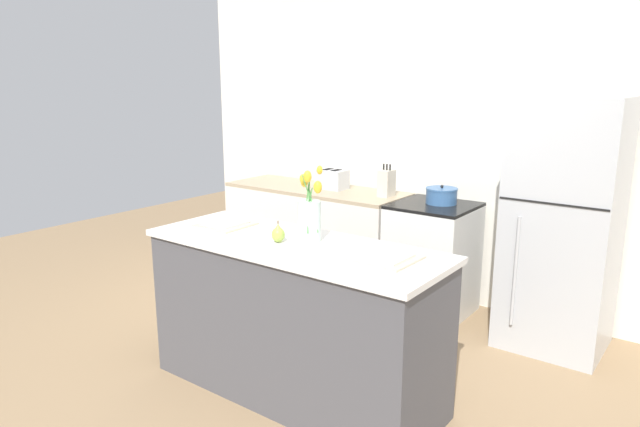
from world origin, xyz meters
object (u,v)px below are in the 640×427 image
Objects in this scene: flower_vase at (310,216)px; knife_block at (386,183)px; plate_setting_right at (386,258)px; toaster at (332,179)px; pear_figurine at (278,234)px; cooking_pot at (441,196)px; plate_setting_left at (226,224)px; stove_range at (432,259)px; refrigerator at (562,226)px.

flower_vase is 1.62m from knife_block.
toaster reaches higher than plate_setting_right.
pear_figurine reaches higher than cooking_pot.
plate_setting_left is 1.62m from knife_block.
knife_block reaches higher than stove_range.
stove_range is at bearing -179.96° from refrigerator.
refrigerator reaches higher than pear_figurine.
knife_block is at bearing 104.82° from flower_vase.
refrigerator reaches higher than cooking_pot.
stove_range is 0.51m from cooking_pot.
pear_figurine is at bearing -96.70° from cooking_pot.
toaster is (-0.84, 1.70, -0.01)m from pear_figurine.
stove_range is at bearing -2.72° from toaster.
flower_vase is (-0.04, -1.53, 0.63)m from stove_range.
plate_setting_left is at bearing -98.11° from knife_block.
cooking_pot is at bearing 105.61° from plate_setting_right.
flower_vase is at bearing -75.18° from knife_block.
pear_figurine is 1.90m from toaster.
plate_setting_left is (-0.64, -0.03, -0.14)m from flower_vase.
pear_figurine is at bearing -124.15° from refrigerator.
flower_vase is 3.46× the size of pear_figurine.
refrigerator is 7.02× the size of cooking_pot.
plate_setting_left is (-0.51, 0.09, -0.04)m from pear_figurine.
pear_figurine is (-0.17, -1.65, 0.54)m from stove_range.
toaster is 1.04× the size of knife_block.
cooking_pot is (0.07, 1.58, -0.13)m from flower_vase.
stove_range is 3.29× the size of knife_block.
flower_vase reaches higher than plate_setting_right.
stove_range is 3.18× the size of toaster.
flower_vase reaches higher than toaster.
plate_setting_left is 1.00× the size of plate_setting_right.
flower_vase is at bearing -92.55° from cooking_pot.
flower_vase reaches higher than pear_figurine.
refrigerator is 1.83m from flower_vase.
refrigerator is (0.95, 0.00, 0.42)m from stove_range.
stove_range is 2.08× the size of flower_vase.
toaster is 0.56m from knife_block.
plate_setting_right is at bearing -59.66° from knife_block.
knife_block is (-0.41, 1.57, -0.08)m from flower_vase.
plate_setting_right is at bearing -74.39° from cooking_pot.
flower_vase is 0.20m from pear_figurine.
stove_range is 1.66m from flower_vase.
stove_range is at bearing 88.51° from flower_vase.
pear_figurine is (-1.12, -1.65, 0.12)m from refrigerator.
pear_figurine reaches higher than plate_setting_left.
plate_setting_left is 1.64m from toaster.
knife_block reaches higher than cooking_pot.
refrigerator is 5.61× the size of plate_setting_right.
flower_vase is 1.59m from cooking_pot.
plate_setting_right is at bearing -106.66° from refrigerator.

